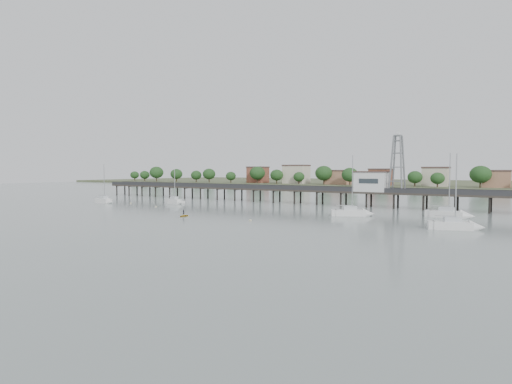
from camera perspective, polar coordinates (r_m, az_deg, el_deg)
ground_plane at (r=78.29m, az=-17.83°, el=-4.25°), size 500.00×500.00×0.00m
pier at (r=124.56m, az=4.14°, el=0.28°), size 150.00×5.00×5.50m
pier_building at (r=114.40m, az=15.16°, el=1.39°), size 8.40×5.40×5.30m
lattice_tower at (r=112.52m, az=18.34°, el=3.57°), size 3.20×3.20×15.50m
sailboat_c at (r=91.87m, az=13.22°, el=-2.73°), size 8.27×5.84×13.39m
sailboat_b at (r=123.22m, az=-10.63°, el=-1.25°), size 6.22×2.57×10.20m
sailboat_e at (r=94.93m, az=24.86°, el=-2.75°), size 8.39×2.50×13.82m
sailboat_d at (r=76.49m, az=25.61°, el=-4.08°), size 8.12×4.68×12.94m
sailboat_a at (r=130.74m, az=-19.39°, el=-1.13°), size 7.19×2.58×11.78m
white_tender at (r=125.28m, az=-10.12°, el=-1.31°), size 3.36×1.95×1.23m
yellow_dinghy at (r=89.95m, az=-9.63°, el=-3.22°), size 1.66×0.53×2.30m
dinghy_occupant at (r=89.95m, az=-9.63°, el=-3.22°), size 0.55×1.22×0.28m
mooring_buoys at (r=96.65m, az=-1.17°, el=-2.70°), size 87.99×26.94×0.39m
far_shore at (r=294.62m, az=21.46°, el=1.09°), size 500.00×170.00×10.40m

